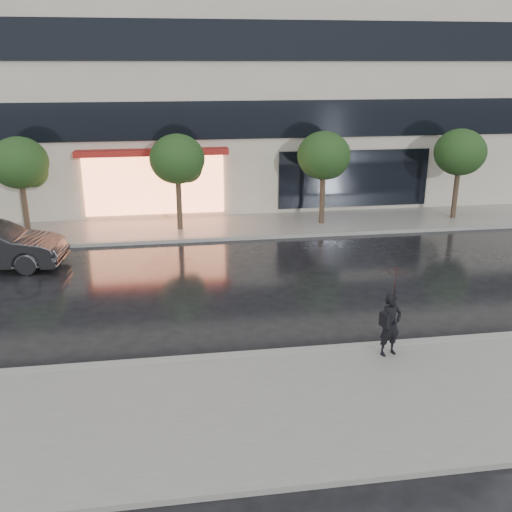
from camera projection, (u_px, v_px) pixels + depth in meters
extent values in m
plane|color=black|center=(308.00, 335.00, 14.66)|extent=(120.00, 120.00, 0.00)
cube|color=slate|center=(345.00, 403.00, 11.60)|extent=(60.00, 4.50, 0.12)
cube|color=slate|center=(251.00, 225.00, 24.23)|extent=(60.00, 3.50, 0.12)
cube|color=gray|center=(318.00, 351.00, 13.70)|extent=(60.00, 0.25, 0.14)
cube|color=gray|center=(257.00, 237.00, 22.59)|extent=(60.00, 0.25, 0.14)
cube|color=#BCAF9F|center=(229.00, 13.00, 28.60)|extent=(30.00, 12.00, 18.00)
cube|color=black|center=(245.00, 120.00, 24.45)|extent=(28.00, 0.12, 1.60)
cube|color=black|center=(245.00, 40.00, 23.41)|extent=(28.00, 0.12, 1.60)
cube|color=#FF8C59|center=(155.00, 185.00, 24.73)|extent=(6.00, 0.10, 2.60)
cube|color=maroon|center=(152.00, 152.00, 23.95)|extent=(6.40, 0.70, 0.25)
cube|color=black|center=(354.00, 179.00, 26.03)|extent=(7.00, 0.10, 2.60)
cylinder|color=#33261C|center=(26.00, 211.00, 22.38)|extent=(0.22, 0.22, 2.20)
ellipsoid|color=black|center=(19.00, 163.00, 21.77)|extent=(2.20, 2.20, 1.98)
sphere|color=black|center=(32.00, 172.00, 22.14)|extent=(1.20, 1.20, 1.20)
cylinder|color=#33261C|center=(179.00, 206.00, 23.24)|extent=(0.22, 0.22, 2.20)
ellipsoid|color=black|center=(177.00, 159.00, 22.62)|extent=(2.20, 2.20, 1.98)
sphere|color=black|center=(187.00, 168.00, 23.00)|extent=(1.20, 1.20, 1.20)
cylinder|color=#33261C|center=(322.00, 200.00, 24.09)|extent=(0.22, 0.22, 2.20)
ellipsoid|color=black|center=(324.00, 155.00, 23.48)|extent=(2.20, 2.20, 1.98)
sphere|color=black|center=(331.00, 164.00, 23.85)|extent=(1.20, 1.20, 1.20)
cylinder|color=#33261C|center=(455.00, 196.00, 24.94)|extent=(0.22, 0.22, 2.20)
ellipsoid|color=black|center=(460.00, 152.00, 24.33)|extent=(2.20, 2.20, 1.98)
sphere|color=black|center=(465.00, 161.00, 24.70)|extent=(1.20, 1.20, 1.20)
imported|color=black|center=(390.00, 325.00, 13.20)|extent=(0.63, 0.51, 1.52)
imported|color=black|center=(396.00, 284.00, 12.89)|extent=(1.07, 1.08, 0.79)
cylinder|color=black|center=(394.00, 302.00, 13.04)|extent=(0.02, 0.02, 0.76)
cube|color=black|center=(385.00, 320.00, 13.00)|extent=(0.18, 0.30, 0.32)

